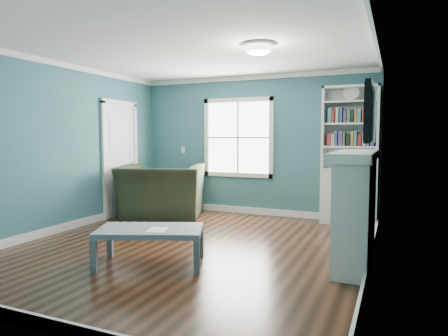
% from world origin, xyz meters
% --- Properties ---
extents(floor, '(5.00, 5.00, 0.00)m').
position_xyz_m(floor, '(0.00, 0.00, 0.00)').
color(floor, black).
rests_on(floor, ground).
extents(room_walls, '(5.00, 5.00, 5.00)m').
position_xyz_m(room_walls, '(0.00, 0.00, 1.58)').
color(room_walls, '#335F6B').
rests_on(room_walls, ground).
extents(trim, '(4.50, 5.00, 2.60)m').
position_xyz_m(trim, '(0.00, 0.00, 1.24)').
color(trim, white).
rests_on(trim, ground).
extents(window, '(1.40, 0.06, 1.50)m').
position_xyz_m(window, '(-0.30, 2.49, 1.45)').
color(window, white).
rests_on(window, room_walls).
extents(bookshelf, '(0.90, 0.35, 2.31)m').
position_xyz_m(bookshelf, '(1.77, 2.30, 0.92)').
color(bookshelf, silver).
rests_on(bookshelf, ground).
extents(fireplace, '(0.44, 1.58, 1.30)m').
position_xyz_m(fireplace, '(2.08, 0.20, 0.64)').
color(fireplace, black).
rests_on(fireplace, ground).
extents(tv, '(0.06, 1.10, 0.65)m').
position_xyz_m(tv, '(2.20, 0.20, 1.72)').
color(tv, black).
rests_on(tv, fireplace).
extents(door, '(0.12, 0.98, 2.17)m').
position_xyz_m(door, '(-2.22, 1.40, 1.07)').
color(door, silver).
rests_on(door, ground).
extents(ceiling_fixture, '(0.38, 0.38, 0.15)m').
position_xyz_m(ceiling_fixture, '(0.90, 0.10, 2.55)').
color(ceiling_fixture, white).
rests_on(ceiling_fixture, room_walls).
extents(light_switch, '(0.08, 0.01, 0.12)m').
position_xyz_m(light_switch, '(-1.50, 2.48, 1.20)').
color(light_switch, white).
rests_on(light_switch, room_walls).
extents(recliner, '(1.69, 1.38, 1.27)m').
position_xyz_m(recliner, '(-1.45, 1.60, 0.64)').
color(recliner, black).
rests_on(recliner, ground).
extents(coffee_table, '(1.33, 1.04, 0.43)m').
position_xyz_m(coffee_table, '(-0.08, -0.83, 0.37)').
color(coffee_table, '#4F565F').
rests_on(coffee_table, ground).
extents(paper_sheet, '(0.28, 0.31, 0.00)m').
position_xyz_m(paper_sheet, '(0.05, -0.87, 0.43)').
color(paper_sheet, white).
rests_on(paper_sheet, coffee_table).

